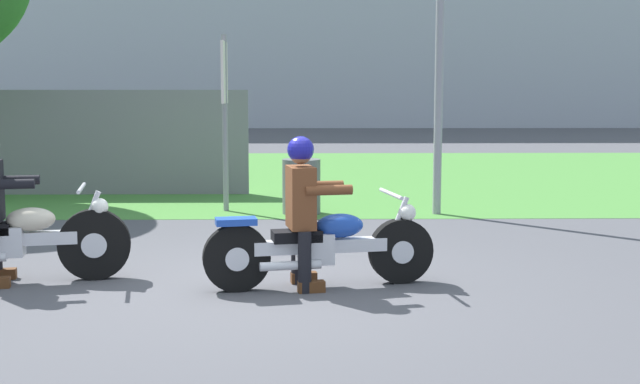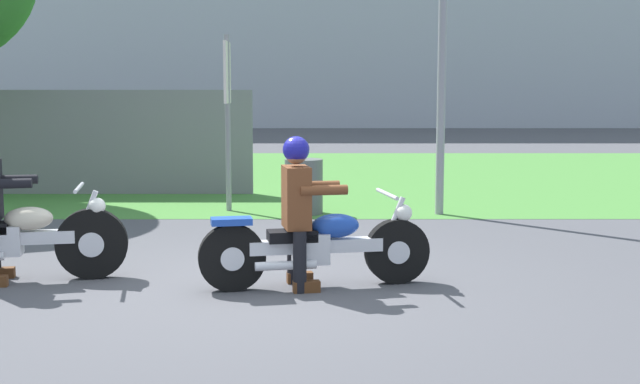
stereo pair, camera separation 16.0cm
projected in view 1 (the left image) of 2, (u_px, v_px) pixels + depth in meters
The scene contains 8 objects.
ground at pixel (263, 287), 7.35m from camera, with size 120.00×120.00×0.00m, color #4C4C51.
grass_verge at pixel (288, 175), 17.17m from camera, with size 60.00×12.00×0.01m, color #478438.
motorcycle_lead at pixel (321, 246), 7.32m from camera, with size 2.12×0.74×0.86m.
rider_lead at pixel (303, 200), 7.23m from camera, with size 0.61×0.53×1.38m.
motorcycle_follow at pixel (12, 240), 7.46m from camera, with size 2.14×0.73×0.89m.
trash_can at pixel (301, 187), 11.70m from camera, with size 0.55×0.55×0.80m, color #595E5B.
sign_banner at pixel (225, 95), 11.80m from camera, with size 0.08×0.60×2.60m.
fence_segment at pixel (45, 143), 13.81m from camera, with size 7.00×0.06×1.80m, color slate.
Camera 1 is at (0.40, -7.20, 1.78)m, focal length 45.18 mm.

